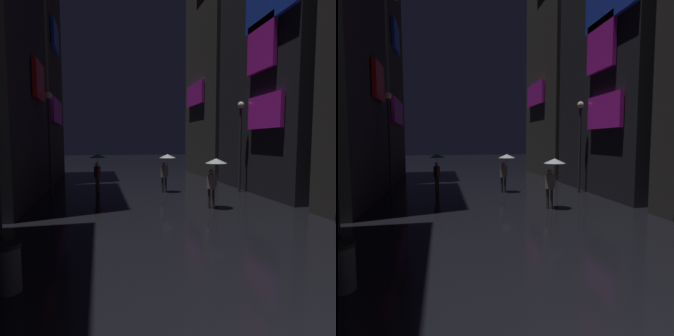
# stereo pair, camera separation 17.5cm
# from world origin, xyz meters

# --- Properties ---
(building_left_far) EXTENTS (4.25, 7.37, 22.92)m
(building_left_far) POSITION_xyz_m (-7.48, 21.61, 11.47)
(building_left_far) COLOR #2D2826
(building_left_far) RESTS_ON ground
(building_right_mid) EXTENTS (4.25, 8.35, 13.13)m
(building_right_mid) POSITION_xyz_m (7.48, 13.16, 6.58)
(building_right_mid) COLOR black
(building_right_mid) RESTS_ON ground
(building_right_far) EXTENTS (4.25, 7.51, 21.67)m
(building_right_far) POSITION_xyz_m (7.49, 21.76, 10.83)
(building_right_far) COLOR #33302D
(building_right_far) RESTS_ON ground
(pedestrian_near_crossing_clear) EXTENTS (0.90, 0.90, 2.12)m
(pedestrian_near_crossing_clear) POSITION_xyz_m (1.02, 14.00, 1.67)
(pedestrian_near_crossing_clear) COLOR #2D2D38
(pedestrian_near_crossing_clear) RESTS_ON ground
(pedestrian_foreground_left_green) EXTENTS (0.90, 0.90, 2.12)m
(pedestrian_foreground_left_green) POSITION_xyz_m (-2.67, 14.96, 1.67)
(pedestrian_foreground_left_green) COLOR #38332D
(pedestrian_foreground_left_green) RESTS_ON ground
(pedestrian_foreground_right_clear) EXTENTS (0.90, 0.90, 2.12)m
(pedestrian_foreground_right_clear) POSITION_xyz_m (2.08, 9.61, 1.67)
(pedestrian_foreground_right_clear) COLOR #38332D
(pedestrian_foreground_right_clear) RESTS_ON ground
(streetlamp_left_far) EXTENTS (0.36, 0.36, 5.31)m
(streetlamp_left_far) POSITION_xyz_m (-5.00, 14.17, 3.34)
(streetlamp_left_far) COLOR #2D2D33
(streetlamp_left_far) RESTS_ON ground
(streetlamp_right_far) EXTENTS (0.36, 0.36, 4.98)m
(streetlamp_right_far) POSITION_xyz_m (5.00, 13.17, 3.15)
(streetlamp_right_far) COLOR #2D2D33
(streetlamp_right_far) RESTS_ON ground
(trash_bin) EXTENTS (0.46, 0.46, 0.93)m
(trash_bin) POSITION_xyz_m (-4.30, 3.94, 0.47)
(trash_bin) COLOR #3F3F47
(trash_bin) RESTS_ON ground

